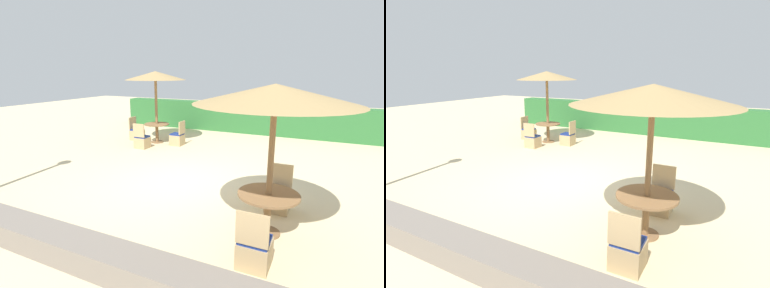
{
  "view_description": "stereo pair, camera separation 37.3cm",
  "coord_description": "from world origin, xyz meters",
  "views": [
    {
      "loc": [
        3.28,
        -6.27,
        2.78
      ],
      "look_at": [
        0.0,
        0.6,
        0.9
      ],
      "focal_mm": 28.0,
      "sensor_mm": 36.0,
      "label": 1
    },
    {
      "loc": [
        3.61,
        -6.1,
        2.78
      ],
      "look_at": [
        0.0,
        0.6,
        0.9
      ],
      "focal_mm": 28.0,
      "sensor_mm": 36.0,
      "label": 2
    }
  ],
  "objects": [
    {
      "name": "ground_plane",
      "position": [
        0.0,
        0.0,
        0.0
      ],
      "size": [
        40.0,
        40.0,
        0.0
      ],
      "primitive_type": "plane",
      "color": "beige"
    },
    {
      "name": "hedge_row",
      "position": [
        0.0,
        6.96,
        0.66
      ],
      "size": [
        13.0,
        0.7,
        1.32
      ],
      "primitive_type": "cube",
      "color": "#2D6B33",
      "rests_on": "ground_plane"
    },
    {
      "name": "stone_border",
      "position": [
        0.0,
        -3.46,
        0.19
      ],
      "size": [
        10.0,
        0.56,
        0.39
      ],
      "primitive_type": "cube",
      "color": "slate",
      "rests_on": "ground_plane"
    },
    {
      "name": "parasol_front_right",
      "position": [
        2.42,
        -1.44,
        2.41
      ],
      "size": [
        2.63,
        2.63,
        2.58
      ],
      "color": "olive",
      "rests_on": "ground_plane"
    },
    {
      "name": "round_table_front_right",
      "position": [
        2.42,
        -1.44,
        0.58
      ],
      "size": [
        1.05,
        1.05,
        0.74
      ],
      "color": "olive",
      "rests_on": "ground_plane"
    },
    {
      "name": "patio_chair_front_right_north",
      "position": [
        2.43,
        -0.44,
        0.26
      ],
      "size": [
        0.46,
        0.46,
        0.93
      ],
      "rotation": [
        0.0,
        0.0,
        3.14
      ],
      "color": "tan",
      "rests_on": "ground_plane"
    },
    {
      "name": "patio_chair_front_right_south",
      "position": [
        2.45,
        -2.44,
        0.26
      ],
      "size": [
        0.46,
        0.46,
        0.93
      ],
      "color": "tan",
      "rests_on": "ground_plane"
    },
    {
      "name": "parasol_back_left",
      "position": [
        -2.94,
        3.55,
        2.56
      ],
      "size": [
        2.3,
        2.3,
        2.74
      ],
      "color": "olive",
      "rests_on": "ground_plane"
    },
    {
      "name": "round_table_back_left",
      "position": [
        -2.94,
        3.55,
        0.57
      ],
      "size": [
        0.96,
        0.96,
        0.75
      ],
      "color": "olive",
      "rests_on": "ground_plane"
    },
    {
      "name": "patio_chair_back_left_east",
      "position": [
        -2.0,
        3.5,
        0.26
      ],
      "size": [
        0.46,
        0.46,
        0.93
      ],
      "rotation": [
        0.0,
        0.0,
        1.57
      ],
      "color": "tan",
      "rests_on": "ground_plane"
    },
    {
      "name": "patio_chair_back_left_south",
      "position": [
        -2.95,
        2.55,
        0.26
      ],
      "size": [
        0.46,
        0.46,
        0.93
      ],
      "color": "tan",
      "rests_on": "ground_plane"
    },
    {
      "name": "patio_chair_back_left_west",
      "position": [
        -3.93,
        3.58,
        0.26
      ],
      "size": [
        0.46,
        0.46,
        0.93
      ],
      "rotation": [
        0.0,
        0.0,
        -1.57
      ],
      "color": "tan",
      "rests_on": "ground_plane"
    }
  ]
}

